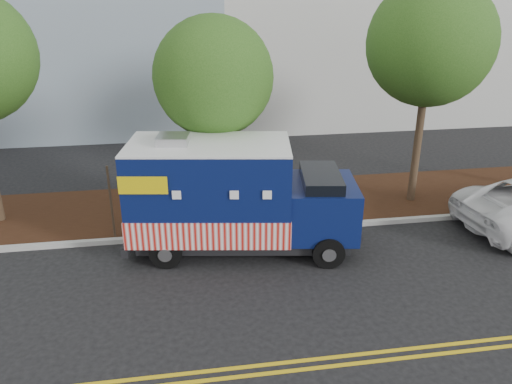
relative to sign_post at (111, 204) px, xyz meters
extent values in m
plane|color=black|center=(2.48, -1.55, -1.20)|extent=(120.00, 120.00, 0.00)
cube|color=#9E9E99|center=(2.48, -0.15, -1.12)|extent=(120.00, 0.18, 0.15)
cube|color=black|center=(2.48, 1.95, -1.12)|extent=(120.00, 4.00, 0.15)
cube|color=gold|center=(2.48, -6.00, -1.19)|extent=(120.00, 0.10, 0.01)
cube|color=gold|center=(2.48, -6.25, -1.19)|extent=(120.00, 0.10, 0.01)
cylinder|color=#38281C|center=(3.20, 1.16, 0.67)|extent=(0.26, 0.26, 3.74)
sphere|color=#234B15|center=(3.20, 1.16, 3.44)|extent=(3.60, 3.60, 3.60)
cylinder|color=#38281C|center=(10.06, 1.30, 1.05)|extent=(0.26, 0.26, 4.50)
sphere|color=#234B15|center=(10.06, 1.30, 4.30)|extent=(4.02, 4.02, 4.02)
cube|color=#473828|center=(0.00, 0.00, 0.00)|extent=(0.06, 0.06, 2.40)
cube|color=black|center=(3.79, -1.04, -0.76)|extent=(6.12, 2.88, 0.29)
cube|color=#0A1546|center=(2.86, -0.89, 0.69)|extent=(4.73, 3.07, 2.52)
cube|color=#B7120B|center=(2.86, -0.89, -0.20)|extent=(4.79, 3.14, 0.79)
cube|color=white|center=(2.86, -0.89, 1.97)|extent=(4.73, 3.07, 0.06)
cube|color=#B7B7BA|center=(1.92, -0.75, 2.11)|extent=(0.96, 0.96, 0.23)
cube|color=#0A1546|center=(5.97, -1.38, 0.11)|extent=(2.22, 2.52, 1.47)
cube|color=black|center=(5.92, -1.37, 0.82)|extent=(1.35, 2.19, 0.68)
cube|color=black|center=(6.93, -1.53, -0.38)|extent=(0.41, 2.09, 0.32)
cube|color=black|center=(0.62, -0.55, -0.73)|extent=(0.55, 2.37, 0.29)
cube|color=#B7B7BA|center=(0.65, -0.55, 0.74)|extent=(0.33, 1.88, 2.00)
cube|color=#B7B7BA|center=(3.36, 0.29, 0.74)|extent=(1.88, 0.33, 1.16)
cube|color=yellow|center=(1.11, -1.89, 1.27)|extent=(1.25, 0.21, 0.47)
cube|color=yellow|center=(1.49, 0.58, 1.27)|extent=(1.25, 0.21, 0.47)
cylinder|color=black|center=(5.91, -2.46, -0.76)|extent=(0.92, 0.43, 0.88)
cylinder|color=black|center=(6.24, -0.34, -0.76)|extent=(0.92, 0.43, 0.88)
cylinder|color=black|center=(1.55, -1.78, -0.76)|extent=(0.92, 0.43, 0.88)
cylinder|color=black|center=(1.88, 0.34, -0.76)|extent=(0.92, 0.43, 0.88)
camera|label=1|loc=(2.11, -13.90, 5.90)|focal=35.00mm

